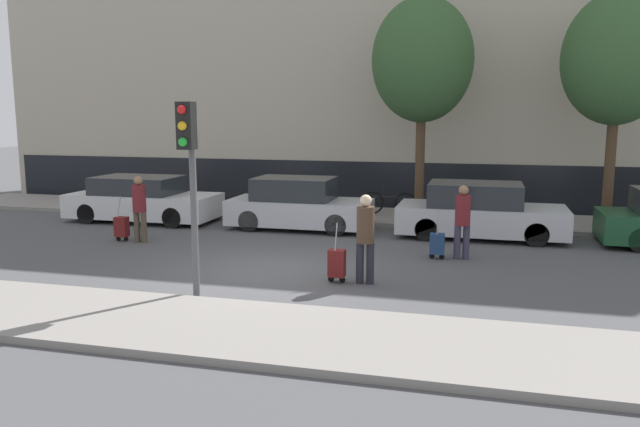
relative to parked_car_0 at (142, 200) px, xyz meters
The scene contains 17 objects.
ground_plane 7.51m from the parked_car_0, 38.99° to the right, with size 80.00×80.00×0.00m, color #4C4C4F.
sidewalk_near 10.28m from the parked_car_0, 55.49° to the right, with size 28.00×2.50×0.12m.
sidewalk_far 6.28m from the parked_car_0, 21.55° to the left, with size 28.00×3.00×0.12m.
building_facade 9.90m from the parked_car_0, 43.61° to the left, with size 28.00×2.14×12.90m.
parked_car_0 is the anchor object (origin of this frame).
parked_car_1 4.97m from the parked_car_0, ahead, with size 4.00×1.75×1.46m.
parked_car_2 9.97m from the parked_car_0, ahead, with size 4.35×1.90×1.45m.
pedestrian_left 3.28m from the parked_car_0, 60.51° to the right, with size 0.35×0.34×1.70m.
trolley_left 3.03m from the parked_car_0, 69.53° to the right, with size 0.34×0.29×1.17m.
pedestrian_center 9.48m from the parked_car_0, 33.59° to the right, with size 0.35×0.34×1.74m.
trolley_center 9.06m from the parked_car_0, 35.85° to the right, with size 0.34×0.29×1.19m.
pedestrian_right 9.99m from the parked_car_0, 15.54° to the right, with size 0.34×0.34×1.68m.
trolley_right 9.52m from the parked_car_0, 17.14° to the right, with size 0.34×0.29×1.13m.
traffic_light 8.94m from the parked_car_0, 53.89° to the right, with size 0.28×0.47×3.46m.
parked_bicycle 7.60m from the parked_car_0, 18.28° to the left, with size 1.77×0.06×0.96m.
bare_tree_near_crossing 9.42m from the parked_car_0, 15.18° to the left, with size 2.99×2.99×6.53m.
bare_tree_down_street 14.15m from the parked_car_0, ahead, with size 2.94×2.94×6.41m.
Camera 1 is at (4.22, -12.11, 3.29)m, focal length 35.00 mm.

